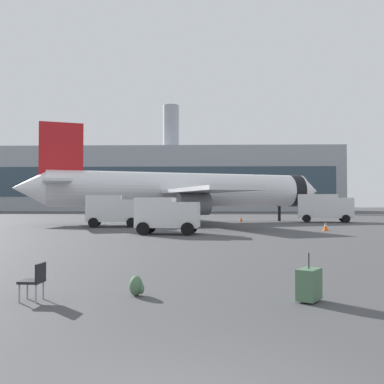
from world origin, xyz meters
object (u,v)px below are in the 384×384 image
at_px(rolling_suitcase, 309,284).
at_px(safety_cone_near, 241,219).
at_px(gate_chair, 35,279).
at_px(cargo_van, 167,214).
at_px(airplane_at_gate, 184,190).
at_px(service_truck, 113,209).
at_px(traveller_backpack, 137,286).
at_px(fuel_truck, 324,207).
at_px(safety_cone_mid, 326,226).

bearing_deg(rolling_suitcase, safety_cone_near, 87.42).
bearing_deg(gate_chair, cargo_van, 86.80).
bearing_deg(airplane_at_gate, cargo_van, -90.89).
bearing_deg(service_truck, rolling_suitcase, -69.78).
bearing_deg(cargo_van, traveller_backpack, -86.92).
bearing_deg(fuel_truck, safety_cone_mid, -104.95).
distance_m(airplane_at_gate, safety_cone_mid, 18.58).
relative_size(safety_cone_near, safety_cone_mid, 0.86).
height_order(airplane_at_gate, safety_cone_mid, airplane_at_gate).
xyz_separation_m(traveller_backpack, gate_chair, (-2.23, -0.61, 0.27)).
distance_m(fuel_truck, gate_chair, 43.65).
distance_m(safety_cone_near, safety_cone_mid, 17.46).
xyz_separation_m(rolling_suitcase, traveller_backpack, (-3.99, 0.48, -0.16)).
distance_m(airplane_at_gate, rolling_suitcase, 39.06).
distance_m(safety_cone_mid, gate_chair, 28.39).
height_order(service_truck, traveller_backpack, service_truck).
bearing_deg(traveller_backpack, service_truck, 103.33).
relative_size(service_truck, rolling_suitcase, 4.59).
height_order(fuel_truck, safety_cone_near, fuel_truck).
relative_size(cargo_van, safety_cone_near, 7.33).
bearing_deg(safety_cone_mid, fuel_truck, 75.05).
relative_size(safety_cone_mid, gate_chair, 0.84).
xyz_separation_m(airplane_at_gate, cargo_van, (-0.28, -18.14, -2.21)).
height_order(airplane_at_gate, fuel_truck, airplane_at_gate).
relative_size(traveller_backpack, gate_chair, 0.56).
distance_m(service_truck, gate_chair, 30.05).
xyz_separation_m(cargo_van, gate_chair, (-1.15, -20.63, -0.95)).
distance_m(airplane_at_gate, gate_chair, 38.92).
relative_size(airplane_at_gate, service_truck, 6.83).
distance_m(airplane_at_gate, safety_cone_near, 7.98).
bearing_deg(rolling_suitcase, gate_chair, -178.76).
bearing_deg(safety_cone_mid, service_truck, 165.55).
xyz_separation_m(rolling_suitcase, gate_chair, (-6.22, -0.13, 0.11)).
distance_m(service_truck, safety_cone_mid, 18.75).
relative_size(airplane_at_gate, safety_cone_mid, 47.96).
bearing_deg(service_truck, airplane_at_gate, 56.22).
relative_size(service_truck, fuel_truck, 0.80).
bearing_deg(safety_cone_mid, airplane_at_gate, 131.13).
bearing_deg(cargo_van, gate_chair, -93.20).
distance_m(fuel_truck, safety_cone_near, 9.62).
relative_size(service_truck, gate_chair, 5.87).
relative_size(service_truck, safety_cone_mid, 7.02).
xyz_separation_m(service_truck, traveller_backpack, (6.88, -29.05, -1.37)).
bearing_deg(traveller_backpack, airplane_at_gate, 91.19).
bearing_deg(safety_cone_near, service_truck, -136.84).
height_order(fuel_truck, traveller_backpack, fuel_truck).
bearing_deg(traveller_backpack, rolling_suitcase, -6.84).
xyz_separation_m(safety_cone_near, safety_cone_mid, (5.37, -16.62, 0.05)).
xyz_separation_m(service_truck, rolling_suitcase, (10.87, -29.53, -1.22)).
bearing_deg(rolling_suitcase, safety_cone_mid, 73.77).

